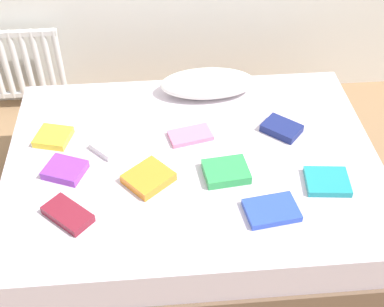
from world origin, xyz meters
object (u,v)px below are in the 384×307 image
at_px(pillow, 208,83).
at_px(textbook_green, 226,172).
at_px(textbook_white, 111,145).
at_px(textbook_yellow, 53,137).
at_px(bed, 193,190).
at_px(textbook_navy, 282,128).
at_px(textbook_blue, 271,210).
at_px(radiator, 22,65).
at_px(textbook_pink, 190,135).
at_px(textbook_orange, 149,178).
at_px(textbook_purple, 65,170).
at_px(textbook_teal, 327,181).
at_px(textbook_maroon, 68,214).

height_order(pillow, textbook_green, pillow).
distance_m(textbook_white, textbook_yellow, 0.33).
relative_size(bed, pillow, 3.50).
xyz_separation_m(textbook_white, textbook_navy, (0.94, 0.05, 0.00)).
bearing_deg(pillow, textbook_blue, -78.71).
distance_m(bed, textbook_navy, 0.60).
height_order(radiator, textbook_white, radiator).
bearing_deg(textbook_pink, pillow, 57.58).
distance_m(radiator, textbook_green, 1.85).
xyz_separation_m(textbook_orange, textbook_pink, (0.23, 0.32, -0.01)).
height_order(textbook_white, textbook_pink, textbook_white).
distance_m(radiator, textbook_orange, 1.62).
distance_m(textbook_green, textbook_purple, 0.82).
xyz_separation_m(pillow, textbook_navy, (0.37, -0.40, -0.05)).
relative_size(textbook_navy, textbook_blue, 0.82).
bearing_deg(textbook_teal, textbook_maroon, -169.04).
bearing_deg(textbook_green, textbook_navy, 35.29).
height_order(textbook_navy, textbook_blue, textbook_navy).
distance_m(bed, textbook_green, 0.35).
height_order(radiator, textbook_purple, radiator).
relative_size(textbook_maroon, textbook_green, 1.06).
distance_m(radiator, textbook_purple, 1.35).
bearing_deg(textbook_white, textbook_blue, -77.73).
height_order(bed, textbook_blue, textbook_blue).
bearing_deg(radiator, bed, -47.33).
bearing_deg(bed, radiator, 132.67).
bearing_deg(textbook_white, textbook_yellow, 121.30).
height_order(textbook_orange, textbook_navy, textbook_orange).
xyz_separation_m(textbook_maroon, textbook_navy, (1.13, 0.53, 0.00)).
relative_size(radiator, textbook_maroon, 2.41).
bearing_deg(textbook_white, textbook_orange, -97.66).
bearing_deg(textbook_orange, textbook_navy, -16.51).
bearing_deg(textbook_blue, pillow, 93.23).
relative_size(pillow, textbook_orange, 2.68).
relative_size(textbook_green, textbook_white, 1.24).
distance_m(radiator, textbook_white, 1.29).
bearing_deg(textbook_yellow, textbook_orange, -19.73).
height_order(radiator, textbook_navy, radiator).
bearing_deg(textbook_teal, textbook_white, 167.18).
bearing_deg(textbook_blue, bed, 120.74).
relative_size(bed, textbook_white, 11.23).
bearing_deg(textbook_pink, bed, -102.85).
xyz_separation_m(textbook_yellow, textbook_navy, (1.26, -0.04, 0.00)).
xyz_separation_m(textbook_maroon, textbook_orange, (0.38, 0.20, 0.00)).
bearing_deg(textbook_orange, pillow, 22.49).
distance_m(textbook_teal, textbook_navy, 0.44).
xyz_separation_m(radiator, textbook_orange, (0.87, -1.36, 0.16)).
height_order(pillow, textbook_blue, pillow).
bearing_deg(textbook_maroon, textbook_navy, 68.40).
bearing_deg(textbook_pink, textbook_orange, -139.44).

